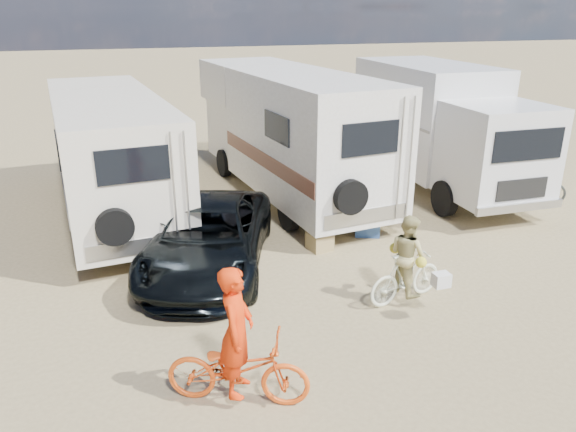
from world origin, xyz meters
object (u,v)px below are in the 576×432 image
object	(u,v)px
bike_parked	(532,186)
crate	(320,241)
rv_left	(112,157)
box_truck	(443,129)
bike_man	(238,369)
cooler	(367,226)
rv_main	(289,135)
rider_woman	(407,264)
rider_man	(237,343)
bike_woman	(406,277)
dark_suv	(209,237)

from	to	relation	value
bike_parked	crate	world-z (taller)	bike_parked
rv_left	crate	distance (m)	5.86
box_truck	bike_man	distance (m)	11.02
cooler	rv_main	bearing A→B (deg)	127.17
rider_woman	rider_man	bearing A→B (deg)	104.52
bike_man	rider_woman	bearing A→B (deg)	-38.90
rv_main	rider_woman	world-z (taller)	rv_main
rider_man	crate	bearing A→B (deg)	-8.76
bike_woman	rv_left	bearing A→B (deg)	25.07
rv_left	bike_man	xyz separation A→B (m)	(1.45, -8.23, -1.02)
cooler	rider_man	bearing A→B (deg)	-107.53
crate	cooler	bearing A→B (deg)	18.12
rv_main	box_truck	xyz separation A→B (m)	(4.47, -0.75, 0.02)
bike_parked	rider_woman	bearing A→B (deg)	153.18
dark_suv	crate	bearing A→B (deg)	23.46
rider_woman	bike_woman	bearing A→B (deg)	-0.00
rv_main	bike_man	distance (m)	9.14
rider_man	rider_woman	xyz separation A→B (m)	(3.54, 1.84, -0.18)
dark_suv	bike_parked	distance (m)	9.32
bike_man	cooler	xyz separation A→B (m)	(4.22, 4.92, -0.29)
bike_woman	bike_parked	xyz separation A→B (m)	(6.01, 3.88, -0.02)
box_truck	rider_man	size ratio (longest dim) A/B	3.85
bike_man	rider_man	xyz separation A→B (m)	(0.00, 0.00, 0.41)
rv_left	rider_man	xyz separation A→B (m)	(1.45, -8.23, -0.60)
box_truck	cooler	xyz separation A→B (m)	(-3.59, -2.76, -1.54)
rider_man	box_truck	bearing A→B (deg)	-21.79
rider_man	rv_main	bearing A→B (deg)	2.06
rv_left	rider_man	world-z (taller)	rv_left
dark_suv	crate	xyz separation A→B (m)	(2.50, 0.17, -0.49)
box_truck	bike_woman	distance (m)	7.34
box_truck	rv_left	bearing A→B (deg)	176.98
rider_man	rider_woman	distance (m)	3.99
dark_suv	cooler	size ratio (longest dim) A/B	8.58
rv_main	cooler	world-z (taller)	rv_main
rv_main	bike_parked	distance (m)	6.89
bike_man	rider_man	size ratio (longest dim) A/B	1.06
rv_left	rider_man	distance (m)	8.38
bike_man	bike_parked	distance (m)	11.13
bike_woman	cooler	xyz separation A→B (m)	(0.68, 3.08, -0.26)
dark_suv	rider_man	xyz separation A→B (m)	(-0.34, -4.30, 0.25)
rider_man	dark_suv	bearing A→B (deg)	19.20
box_truck	bike_woman	world-z (taller)	box_truck
rv_main	rider_man	xyz separation A→B (m)	(-3.34, -8.42, -0.82)
rv_left	cooler	xyz separation A→B (m)	(5.66, -3.31, -1.31)
rv_left	bike_parked	xyz separation A→B (m)	(11.00, -2.51, -1.07)
rv_main	rv_left	distance (m)	4.79
box_truck	rider_woman	bearing A→B (deg)	-125.72
rv_main	bike_man	size ratio (longest dim) A/B	4.25
crate	rider_woman	bearing A→B (deg)	-75.00
rv_left	rider_woman	size ratio (longest dim) A/B	5.45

